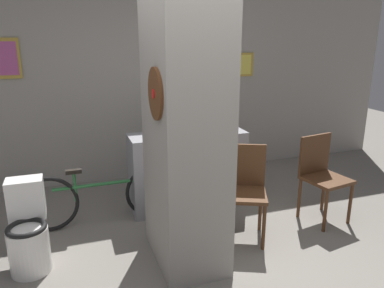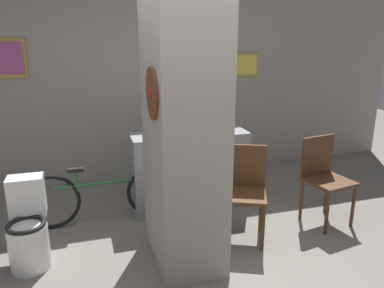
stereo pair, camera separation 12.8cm
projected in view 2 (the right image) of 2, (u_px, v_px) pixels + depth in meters
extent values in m
plane|color=slate|center=(201.00, 284.00, 3.08)|extent=(14.00, 14.00, 0.00)
cube|color=gray|center=(142.00, 86.00, 5.13)|extent=(8.00, 0.06, 2.60)
cube|color=#B79338|center=(11.00, 58.00, 4.53)|extent=(0.36, 0.02, 0.48)
cube|color=#B24C8C|center=(11.00, 58.00, 4.52)|extent=(0.30, 0.01, 0.39)
cube|color=#B79338|center=(245.00, 65.00, 5.43)|extent=(0.44, 0.02, 0.34)
cube|color=#E0CC4C|center=(245.00, 65.00, 5.42)|extent=(0.36, 0.01, 0.28)
cube|color=#B79338|center=(192.00, 44.00, 5.13)|extent=(0.28, 0.02, 0.38)
cube|color=#4C9959|center=(192.00, 44.00, 5.11)|extent=(0.23, 0.01, 0.31)
cube|color=gray|center=(183.00, 119.00, 3.12)|extent=(0.55, 0.90, 2.60)
cylinder|color=#593319|center=(152.00, 94.00, 2.80)|extent=(0.03, 0.40, 0.40)
cylinder|color=red|center=(150.00, 94.00, 2.80)|extent=(0.01, 0.07, 0.07)
cube|color=gray|center=(190.00, 170.00, 4.37)|extent=(1.34, 0.44, 0.90)
cylinder|color=white|center=(29.00, 247.00, 3.25)|extent=(0.34, 0.34, 0.40)
torus|color=black|center=(26.00, 225.00, 3.19)|extent=(0.33, 0.33, 0.04)
cube|color=white|center=(27.00, 196.00, 3.36)|extent=(0.31, 0.20, 0.36)
cylinder|color=#4C2D19|center=(223.00, 226.00, 3.54)|extent=(0.04, 0.04, 0.46)
cylinder|color=#4C2D19|center=(263.00, 229.00, 3.50)|extent=(0.04, 0.04, 0.46)
cylinder|color=#4C2D19|center=(225.00, 209.00, 3.89)|extent=(0.04, 0.04, 0.46)
cylinder|color=#4C2D19|center=(261.00, 211.00, 3.85)|extent=(0.04, 0.04, 0.46)
cube|color=#4C2D19|center=(244.00, 195.00, 3.62)|extent=(0.56, 0.56, 0.04)
cube|color=#4C2D19|center=(244.00, 165.00, 3.75)|extent=(0.40, 0.20, 0.43)
cylinder|color=#4C2D19|center=(327.00, 214.00, 3.79)|extent=(0.04, 0.04, 0.46)
cylinder|color=#4C2D19|center=(353.00, 206.00, 3.95)|extent=(0.04, 0.04, 0.46)
cylinder|color=#4C2D19|center=(301.00, 200.00, 4.11)|extent=(0.04, 0.04, 0.46)
cylinder|color=#4C2D19|center=(326.00, 193.00, 4.27)|extent=(0.04, 0.04, 0.46)
cube|color=#4C2D19|center=(329.00, 182.00, 3.96)|extent=(0.49, 0.49, 0.04)
cube|color=#4C2D19|center=(317.00, 155.00, 4.06)|extent=(0.43, 0.10, 0.43)
torus|color=black|center=(51.00, 202.00, 3.88)|extent=(0.60, 0.04, 0.60)
torus|color=black|center=(154.00, 190.00, 4.18)|extent=(0.60, 0.04, 0.60)
cylinder|color=#266633|center=(103.00, 183.00, 3.99)|extent=(1.00, 0.04, 0.04)
cylinder|color=#266633|center=(77.00, 186.00, 3.91)|extent=(0.03, 0.03, 0.31)
cylinder|color=#266633|center=(148.00, 178.00, 4.12)|extent=(0.03, 0.03, 0.28)
cube|color=black|center=(75.00, 170.00, 3.86)|extent=(0.16, 0.06, 0.04)
cylinder|color=#262626|center=(148.00, 166.00, 4.08)|extent=(0.03, 0.42, 0.03)
cylinder|color=#267233|center=(199.00, 125.00, 4.29)|extent=(0.08, 0.08, 0.16)
cylinder|color=#267233|center=(199.00, 115.00, 4.26)|extent=(0.03, 0.03, 0.07)
sphere|color=#333333|center=(199.00, 111.00, 4.25)|extent=(0.04, 0.04, 0.04)
cylinder|color=olive|center=(191.00, 129.00, 4.20)|extent=(0.07, 0.07, 0.12)
cylinder|color=olive|center=(191.00, 121.00, 4.18)|extent=(0.03, 0.03, 0.05)
sphere|color=#333333|center=(191.00, 119.00, 4.17)|extent=(0.03, 0.03, 0.03)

